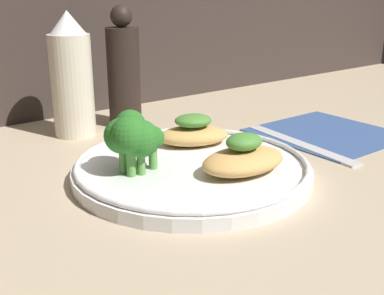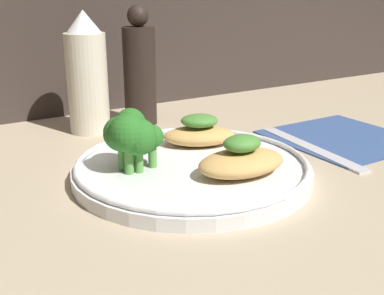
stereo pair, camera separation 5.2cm
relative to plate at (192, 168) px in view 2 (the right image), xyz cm
name	(u,v)px [view 2 (the right image)]	position (x,y,z in cm)	size (l,w,h in cm)	color
ground_plane	(192,181)	(0.00, 0.00, -1.49)	(180.00, 180.00, 1.00)	tan
plate	(192,168)	(0.00, 0.00, 0.00)	(26.26, 26.26, 2.00)	white
grilled_meat_front	(241,160)	(2.98, -4.99, 1.94)	(10.05, 6.65, 4.24)	tan
grilled_meat_middle	(199,133)	(4.45, 5.55, 1.93)	(10.25, 8.51, 3.86)	tan
broccoli_bunch	(131,134)	(-6.31, 1.82, 4.48)	(6.31, 5.85, 6.45)	#569942
sauce_bottle	(87,75)	(-3.42, 22.65, 7.18)	(5.71, 5.71, 17.07)	beige
pepper_grinder	(140,72)	(4.73, 22.65, 6.98)	(4.82, 4.82, 17.59)	black
fork	(311,147)	(18.04, -0.01, -0.69)	(3.63, 19.24, 0.60)	silver
napkin	(342,137)	(25.06, 1.03, -0.79)	(17.50, 17.50, 0.40)	#334C7F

